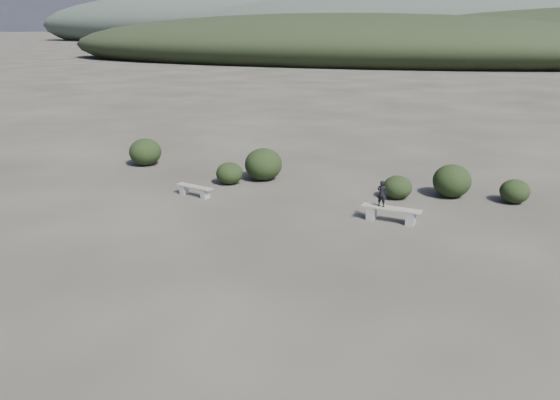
% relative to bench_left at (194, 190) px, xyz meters
% --- Properties ---
extents(ground, '(1200.00, 1200.00, 0.00)m').
position_rel_bench_left_xyz_m(ground, '(4.73, -6.01, -0.24)').
color(ground, '#2F2B24').
rests_on(ground, ground).
extents(bench_left, '(1.62, 0.65, 0.40)m').
position_rel_bench_left_xyz_m(bench_left, '(0.00, 0.00, 0.00)').
color(bench_left, gray).
rests_on(bench_left, ground).
extents(bench_right, '(2.00, 0.54, 0.50)m').
position_rel_bench_left_xyz_m(bench_right, '(7.55, -0.20, 0.06)').
color(bench_right, gray).
rests_on(bench_right, ground).
extents(seated_person, '(0.36, 0.27, 0.90)m').
position_rel_bench_left_xyz_m(seated_person, '(7.21, -0.17, 0.70)').
color(seated_person, black).
rests_on(seated_person, bench_right).
extents(shrub_a, '(1.10, 1.10, 0.90)m').
position_rel_bench_left_xyz_m(shrub_a, '(0.49, 2.03, 0.21)').
color(shrub_a, black).
rests_on(shrub_a, ground).
extents(shrub_b, '(1.58, 1.58, 1.35)m').
position_rel_bench_left_xyz_m(shrub_b, '(1.55, 3.13, 0.44)').
color(shrub_b, black).
rests_on(shrub_b, ground).
extents(shrub_c, '(1.10, 1.10, 0.88)m').
position_rel_bench_left_xyz_m(shrub_c, '(7.30, 2.52, 0.20)').
color(shrub_c, black).
rests_on(shrub_c, ground).
extents(shrub_d, '(1.43, 1.43, 1.25)m').
position_rel_bench_left_xyz_m(shrub_d, '(9.18, 3.49, 0.38)').
color(shrub_d, black).
rests_on(shrub_d, ground).
extents(shrub_e, '(1.06, 1.06, 0.89)m').
position_rel_bench_left_xyz_m(shrub_e, '(11.41, 3.53, 0.20)').
color(shrub_e, black).
rests_on(shrub_e, ground).
extents(shrub_f, '(1.49, 1.49, 1.26)m').
position_rel_bench_left_xyz_m(shrub_f, '(-4.62, 3.52, 0.39)').
color(shrub_f, black).
rests_on(shrub_f, ground).
extents(mountain_ridges, '(500.00, 400.00, 56.00)m').
position_rel_bench_left_xyz_m(mountain_ridges, '(-2.76, 333.05, 10.60)').
color(mountain_ridges, black).
rests_on(mountain_ridges, ground).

